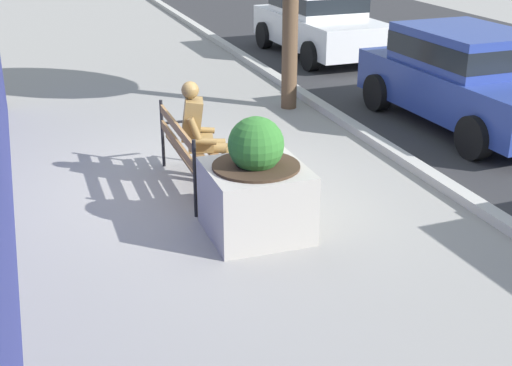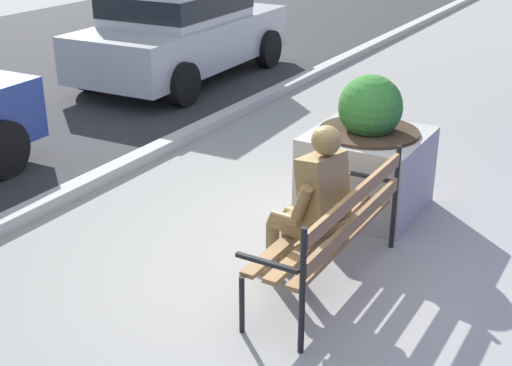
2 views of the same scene
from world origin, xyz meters
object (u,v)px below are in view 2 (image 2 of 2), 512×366
Objects in this scene: concrete_planter at (367,158)px; parked_car_silver at (181,28)px; park_bench at (336,226)px; bronze_statue_seated at (309,208)px.

parked_car_silver is at bearing 54.70° from concrete_planter.
park_bench is 1.32× the size of bronze_statue_seated.
bronze_statue_seated is 1.02× the size of concrete_planter.
concrete_planter is at bearing 13.43° from park_bench.
park_bench is 0.43× the size of parked_car_silver.
parked_car_silver reaches higher than concrete_planter.
bronze_statue_seated is 1.59m from concrete_planter.
park_bench is 1.34× the size of concrete_planter.
parked_car_silver reaches higher than park_bench.
bronze_statue_seated is 6.66m from parked_car_silver.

